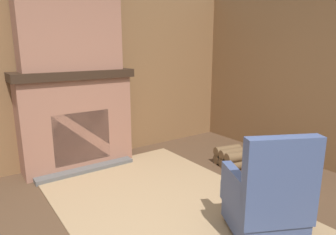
# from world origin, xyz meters

# --- Properties ---
(wood_panel_wall_left) EXTENTS (0.06, 6.14, 2.59)m
(wood_panel_wall_left) POSITION_xyz_m (-2.80, 0.00, 1.30)
(wood_panel_wall_left) COLOR brown
(wood_panel_wall_left) RESTS_ON ground
(fireplace_hearth) EXTENTS (0.62, 1.60, 1.37)m
(fireplace_hearth) POSITION_xyz_m (-2.55, 0.00, 0.68)
(fireplace_hearth) COLOR #93604C
(fireplace_hearth) RESTS_ON ground
(chimney_breast) EXTENTS (0.36, 1.32, 1.20)m
(chimney_breast) POSITION_xyz_m (-2.57, 0.00, 1.97)
(chimney_breast) COLOR #93604C
(chimney_breast) RESTS_ON fireplace_hearth
(area_rug) EXTENTS (4.02, 2.06, 0.01)m
(area_rug) POSITION_xyz_m (-0.44, 0.38, 0.01)
(area_rug) COLOR #997A56
(area_rug) RESTS_ON ground
(armchair) EXTENTS (0.82, 0.83, 1.01)m
(armchair) POSITION_xyz_m (0.06, 0.78, 0.37)
(armchair) COLOR #3D4C75
(armchair) RESTS_ON ground
(firewood_stack) EXTENTS (0.50, 0.49, 0.26)m
(firewood_stack) POSITION_xyz_m (-1.27, 1.81, 0.13)
(firewood_stack) COLOR brown
(firewood_stack) RESTS_ON ground
(oil_lamp_vase) EXTENTS (0.10, 0.10, 0.24)m
(oil_lamp_vase) POSITION_xyz_m (-2.61, -0.58, 1.46)
(oil_lamp_vase) COLOR silver
(oil_lamp_vase) RESTS_ON fireplace_hearth
(storage_case) EXTENTS (0.16, 0.20, 0.11)m
(storage_case) POSITION_xyz_m (-2.61, 0.35, 1.43)
(storage_case) COLOR brown
(storage_case) RESTS_ON fireplace_hearth
(decorative_plate_on_mantel) EXTENTS (0.07, 0.26, 0.26)m
(decorative_plate_on_mantel) POSITION_xyz_m (-2.63, 0.08, 1.50)
(decorative_plate_on_mantel) COLOR gold
(decorative_plate_on_mantel) RESTS_ON fireplace_hearth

